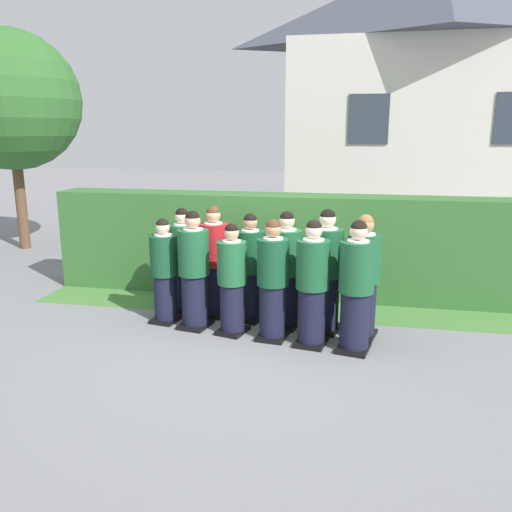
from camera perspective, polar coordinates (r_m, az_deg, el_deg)
The scene contains 17 objects.
ground_plane at distance 7.24m, azimuth -0.42°, elevation -8.60°, with size 60.00×60.00×0.00m, color slate.
student_front_row_0 at distance 7.64m, azimuth -9.96°, elevation -1.88°, with size 0.43×0.52×1.53m.
student_front_row_1 at distance 7.34m, azimuth -6.79°, elevation -1.82°, with size 0.46×0.54×1.67m.
student_front_row_2 at distance 7.09m, azimuth -2.63°, elevation -2.85°, with size 0.45×0.53×1.53m.
student_front_row_3 at distance 6.89m, azimuth 1.86°, elevation -2.94°, with size 0.43×0.53×1.62m.
student_front_row_4 at distance 6.72m, azimuth 6.19°, elevation -3.31°, with size 0.45×0.53×1.65m.
student_front_row_5 at distance 6.61m, azimuth 10.88°, elevation -3.64°, with size 0.48×0.55×1.68m.
student_rear_row_0 at distance 8.07m, azimuth -7.95°, elevation -0.70°, with size 0.43×0.51×1.60m.
student_in_red_blazer at distance 7.81m, azimuth -4.61°, elevation -0.85°, with size 0.47×0.54×1.66m.
student_rear_row_2 at distance 7.59m, azimuth -0.62°, elevation -1.54°, with size 0.47×0.53×1.59m.
student_rear_row_3 at distance 7.33m, azimuth 3.31°, elevation -1.81°, with size 0.48×0.56×1.66m.
student_rear_row_4 at distance 7.21m, azimuth 7.65°, elevation -1.95°, with size 0.48×0.58×1.72m.
student_rear_row_5 at distance 7.07m, azimuth 11.61°, elevation -2.56°, with size 0.48×0.55×1.68m.
hedge at distance 8.83m, azimuth 2.12°, elevation 1.24°, with size 7.58×0.70×1.70m.
school_building_main at distance 14.37m, azimuth 18.75°, elevation 16.08°, with size 7.37×3.74×6.91m.
oak_tree_left at distance 13.42m, azimuth -25.27°, elevation 15.09°, with size 3.11×3.11×4.95m.
lawn_strip at distance 8.30m, azimuth 1.19°, elevation -5.65°, with size 7.58×0.90×0.01m, color #477A38.
Camera 1 is at (1.35, -6.57, 2.72)m, focal length 36.60 mm.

